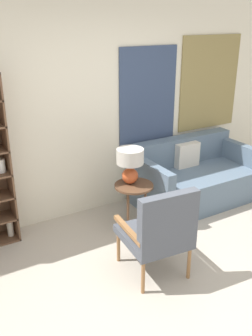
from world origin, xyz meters
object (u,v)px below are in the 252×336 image
Objects in this scene: side_table at (134,191)px; table_lamp at (130,162)px; armchair at (160,229)px; couch at (193,178)px.

side_table is 0.35m from table_lamp.
table_lamp is at bearing 102.65° from side_table.
side_table is at bearing -77.35° from table_lamp.
couch is (1.39, 1.16, -0.22)m from armchair.
side_table is 1.34× the size of table_lamp.
armchair is 1.82m from couch.
armchair is at bearing -104.94° from table_lamp.
armchair reaches higher than side_table.
armchair is 0.96m from side_table.
table_lamp reaches higher than couch.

